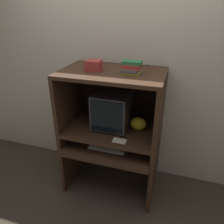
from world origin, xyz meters
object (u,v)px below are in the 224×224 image
Objects in this scene: crt_monitor at (113,108)px; mouse at (131,150)px; storage_box at (94,66)px; book_stack at (132,67)px; keyboard at (108,147)px; snack_bag at (138,124)px.

mouse is at bearing -35.66° from crt_monitor.
crt_monitor is 0.51m from storage_box.
book_stack reaches higher than storage_box.
mouse reaches higher than keyboard.
storage_box is (-0.45, -0.08, 0.60)m from snack_bag.
book_stack is (-0.05, 0.09, 0.84)m from mouse.
keyboard is 0.26m from mouse.
crt_monitor is 0.31m from snack_bag.
snack_bag is at bearing -3.23° from crt_monitor.
crt_monitor is 2.72× the size of snack_bag.
keyboard is (0.00, -0.20, -0.36)m from crt_monitor.
storage_box is (-0.42, 0.09, 0.83)m from mouse.
book_stack reaches higher than mouse.
mouse is at bearing -60.46° from book_stack.
crt_monitor is 1.17× the size of keyboard.
storage_box reaches higher than keyboard.
storage_box reaches higher than mouse.
mouse is 0.85m from book_stack.
snack_bag is at bearing 81.11° from mouse.
keyboard is at bearing -146.39° from snack_bag.
keyboard is at bearing -89.34° from crt_monitor.
keyboard is at bearing -32.20° from storage_box.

